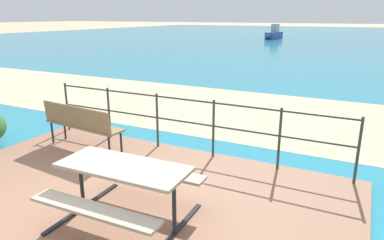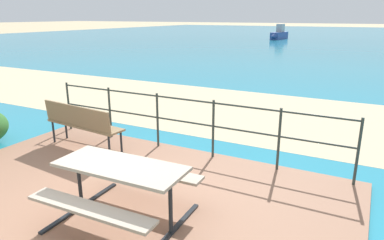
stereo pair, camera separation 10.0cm
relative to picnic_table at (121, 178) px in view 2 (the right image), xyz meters
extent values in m
plane|color=tan|center=(-0.44, -0.04, -0.63)|extent=(240.00, 240.00, 0.00)
cube|color=#996B51|center=(-0.44, -0.04, -0.60)|extent=(6.40, 5.20, 0.06)
cube|color=teal|center=(-0.44, 39.96, -0.63)|extent=(90.00, 90.00, 0.01)
cube|color=beige|center=(-0.44, 5.85, -0.62)|extent=(54.00, 5.01, 0.01)
cube|color=tan|center=(0.00, 0.00, 0.16)|extent=(1.63, 0.72, 0.04)
cube|color=tan|center=(0.02, -0.57, -0.11)|extent=(1.62, 0.30, 0.04)
cube|color=tan|center=(-0.02, 0.57, -0.11)|extent=(1.62, 0.30, 0.04)
cylinder|color=#1E2328|center=(-0.69, -0.02, -0.20)|extent=(0.05, 0.05, 0.73)
cube|color=#1E2328|center=(-0.69, -0.02, -0.56)|extent=(0.10, 1.40, 0.03)
cylinder|color=#1E2328|center=(0.69, 0.02, -0.20)|extent=(0.05, 0.05, 0.73)
cube|color=#1E2328|center=(0.69, 0.02, -0.56)|extent=(0.10, 1.40, 0.03)
cube|color=#8C704C|center=(-2.22, 1.67, -0.10)|extent=(1.77, 0.56, 0.04)
cube|color=#8C704C|center=(-2.23, 1.49, 0.12)|extent=(1.74, 0.23, 0.40)
cylinder|color=#1E2328|center=(-1.42, 1.74, -0.34)|extent=(0.04, 0.04, 0.47)
cylinder|color=#1E2328|center=(-1.44, 1.44, -0.34)|extent=(0.04, 0.04, 0.47)
cylinder|color=#1E2328|center=(-2.99, 1.89, -0.34)|extent=(0.04, 0.04, 0.47)
cylinder|color=#1E2328|center=(-3.02, 1.59, -0.34)|extent=(0.04, 0.04, 0.47)
cylinder|color=#2D3833|center=(-3.39, 2.40, -0.04)|extent=(0.04, 0.04, 1.06)
cylinder|color=#2D3833|center=(-2.21, 2.40, -0.04)|extent=(0.04, 0.04, 1.06)
cylinder|color=#2D3833|center=(-1.03, 2.40, -0.04)|extent=(0.04, 0.04, 1.06)
cylinder|color=#2D3833|center=(0.15, 2.40, -0.04)|extent=(0.04, 0.04, 1.06)
cylinder|color=#2D3833|center=(1.33, 2.40, -0.04)|extent=(0.04, 0.04, 1.06)
cylinder|color=#2D3833|center=(2.51, 2.40, -0.04)|extent=(0.04, 0.04, 1.06)
cylinder|color=#2D3833|center=(-0.44, 2.40, 0.44)|extent=(5.90, 0.03, 0.03)
cylinder|color=#2D3833|center=(-0.44, 2.40, 0.01)|extent=(5.90, 0.03, 0.03)
cube|color=#2D478C|center=(-7.29, 36.48, -0.24)|extent=(1.25, 3.25, 0.76)
cube|color=#A5A8AD|center=(-7.27, 36.71, 0.57)|extent=(0.73, 1.05, 0.86)
cone|color=#2D478C|center=(-7.49, 34.65, -0.24)|extent=(0.73, 0.57, 0.68)
camera|label=1|loc=(2.48, -3.08, 1.91)|focal=32.74mm
camera|label=2|loc=(2.57, -3.03, 1.91)|focal=32.74mm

